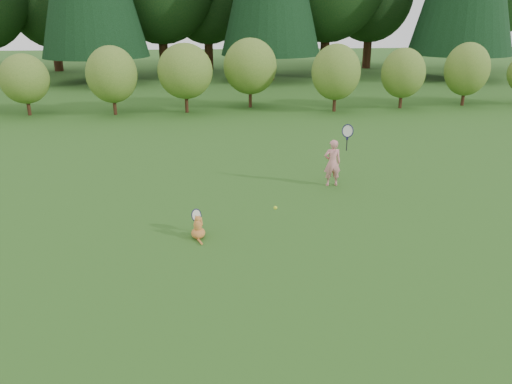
{
  "coord_description": "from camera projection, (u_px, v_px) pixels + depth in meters",
  "views": [
    {
      "loc": [
        -0.69,
        -8.06,
        3.92
      ],
      "look_at": [
        0.2,
        0.8,
        0.7
      ],
      "focal_mm": 35.0,
      "sensor_mm": 36.0,
      "label": 1
    }
  ],
  "objects": [
    {
      "name": "shrub_row",
      "position": [
        222.0,
        77.0,
        20.63
      ],
      "size": [
        28.0,
        3.0,
        2.8
      ],
      "primitive_type": null,
      "color": "#406920",
      "rests_on": "ground"
    },
    {
      "name": "ground",
      "position": [
        249.0,
        244.0,
        8.94
      ],
      "size": [
        100.0,
        100.0,
        0.0
      ],
      "primitive_type": "plane",
      "color": "#214D15",
      "rests_on": "ground"
    },
    {
      "name": "child",
      "position": [
        333.0,
        162.0,
        11.77
      ],
      "size": [
        0.64,
        0.38,
        1.68
      ],
      "rotation": [
        0.0,
        0.0,
        3.17
      ],
      "color": "pink",
      "rests_on": "ground"
    },
    {
      "name": "cat",
      "position": [
        198.0,
        226.0,
        9.14
      ],
      "size": [
        0.34,
        0.62,
        0.6
      ],
      "rotation": [
        0.0,
        0.0,
        -0.11
      ],
      "color": "#B56522",
      "rests_on": "ground"
    },
    {
      "name": "tennis_ball",
      "position": [
        275.0,
        208.0,
        8.75
      ],
      "size": [
        0.06,
        0.06,
        0.06
      ],
      "color": "#CCCC18",
      "rests_on": "ground"
    }
  ]
}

